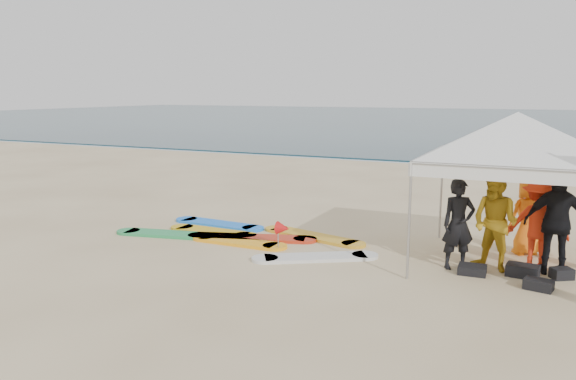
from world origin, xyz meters
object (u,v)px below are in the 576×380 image
(person_black_a, at_px, (458,224))
(marker_pennant, at_px, (283,228))
(person_yellow, at_px, (495,222))
(person_orange_b, at_px, (528,216))
(surfboard_spread, at_px, (245,237))
(person_orange_a, at_px, (538,223))
(canopy_tent, at_px, (518,112))
(person_black_b, at_px, (557,223))

(person_black_a, distance_m, marker_pennant, 3.55)
(person_yellow, xyz_separation_m, person_orange_b, (0.52, 1.39, -0.13))
(person_orange_b, bearing_deg, person_yellow, 35.81)
(marker_pennant, relative_size, surfboard_spread, 0.11)
(person_orange_b, xyz_separation_m, surfboard_spread, (-5.90, -1.38, -0.77))
(person_black_a, distance_m, surfboard_spread, 4.82)
(person_black_a, distance_m, person_orange_b, 1.96)
(person_yellow, bearing_deg, surfboard_spread, -152.84)
(marker_pennant, bearing_deg, person_orange_a, 12.99)
(person_black_a, xyz_separation_m, person_orange_b, (1.16, 1.58, -0.06))
(person_yellow, bearing_deg, canopy_tent, 84.66)
(surfboard_spread, bearing_deg, canopy_tent, 3.84)
(canopy_tent, bearing_deg, person_black_a, -146.89)
(person_black_b, height_order, marker_pennant, person_black_b)
(person_yellow, bearing_deg, person_black_b, 39.13)
(person_black_a, xyz_separation_m, person_yellow, (0.63, 0.19, 0.06))
(canopy_tent, bearing_deg, person_yellow, -122.62)
(person_yellow, height_order, person_orange_b, person_yellow)
(person_black_a, height_order, person_yellow, person_yellow)
(surfboard_spread, bearing_deg, person_orange_a, 5.32)
(person_orange_b, height_order, canopy_tent, canopy_tent)
(person_black_a, relative_size, person_orange_b, 1.07)
(person_black_b, distance_m, surfboard_spread, 6.50)
(person_orange_a, xyz_separation_m, surfboard_spread, (-6.11, -0.57, -0.84))
(canopy_tent, relative_size, marker_pennant, 7.05)
(person_black_a, relative_size, person_yellow, 0.93)
(person_black_a, bearing_deg, person_orange_a, -1.96)
(person_yellow, distance_m, marker_pennant, 4.20)
(canopy_tent, relative_size, surfboard_spread, 0.76)
(person_orange_a, height_order, person_black_b, person_black_b)
(person_black_b, xyz_separation_m, canopy_tent, (-0.81, 0.17, 1.98))
(person_yellow, xyz_separation_m, person_orange_a, (0.73, 0.58, -0.06))
(person_yellow, xyz_separation_m, marker_pennant, (-4.14, -0.54, -0.44))
(marker_pennant, bearing_deg, person_orange_b, 22.55)
(person_yellow, bearing_deg, person_orange_a, 65.63)
(person_yellow, relative_size, marker_pennant, 2.92)
(person_orange_a, bearing_deg, person_black_a, 27.14)
(person_orange_a, relative_size, marker_pennant, 2.73)
(person_black_b, bearing_deg, person_yellow, 3.06)
(person_yellow, bearing_deg, person_orange_b, 96.64)
(person_black_b, bearing_deg, person_orange_b, -74.49)
(person_black_a, bearing_deg, surfboard_spread, 146.37)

